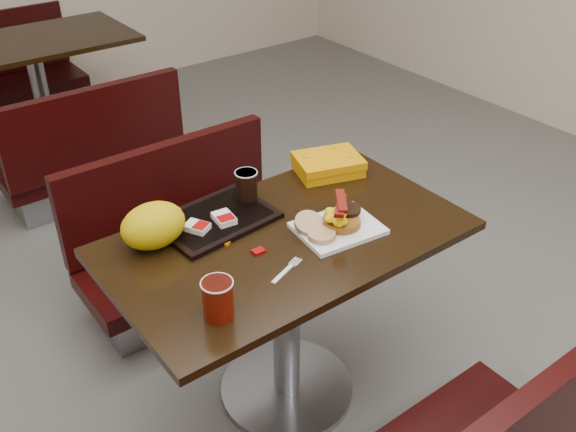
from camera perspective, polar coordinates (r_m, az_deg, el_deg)
floor at (r=2.65m, az=-0.11°, el=-15.14°), size 6.00×7.00×0.01m
table_near at (r=2.39m, az=-0.12°, el=-9.11°), size 1.20×0.70×0.75m
bench_near_n at (r=2.87m, az=-8.53°, el=-1.73°), size 1.00×0.46×0.72m
table_far at (r=4.45m, az=-20.90°, el=9.70°), size 1.20×0.70×0.75m
bench_far_s at (r=3.84m, az=-17.48°, el=6.49°), size 1.00×0.46×0.72m
bench_far_n at (r=5.10m, az=-23.46°, el=11.79°), size 1.00×0.46×0.72m
platter at (r=2.18m, az=4.44°, el=-1.09°), size 0.30×0.24×0.02m
pancake_stack at (r=2.18m, az=4.73°, el=-0.45°), size 0.15×0.15×0.03m
sausage_patty at (r=2.20m, az=5.33°, el=0.58°), size 0.11×0.11×0.01m
scrambled_eggs at (r=2.14m, az=4.50°, el=0.13°), size 0.09×0.08×0.05m
bacon_strips at (r=2.13m, az=4.67°, el=1.00°), size 0.17×0.17×0.01m
muffin_bottom at (r=2.11m, az=2.98°, el=-1.70°), size 0.11×0.11×0.02m
muffin_top at (r=2.14m, az=1.83°, el=-0.64°), size 0.12×0.12×0.06m
coffee_cup_near at (r=1.81m, az=-6.20°, el=-7.35°), size 0.11×0.11×0.12m
fork at (r=1.98m, az=-0.48°, el=-5.13°), size 0.15×0.08×0.00m
knife at (r=2.24m, az=4.96°, el=-0.25°), size 0.07×0.17×0.00m
condiment_syrup at (r=2.12m, az=-5.49°, el=-2.29°), size 0.05×0.04×0.01m
condiment_ketchup at (r=2.07m, az=-2.64°, el=-3.12°), size 0.04×0.03×0.01m
tray at (r=2.23m, az=-6.42°, el=-0.28°), size 0.41×0.31×0.02m
hashbrown_sleeve_left at (r=2.16m, az=-8.06°, el=-0.96°), size 0.09×0.10×0.02m
hashbrown_sleeve_right at (r=2.20m, az=-5.68°, el=-0.20°), size 0.07×0.09×0.02m
coffee_cup_far at (r=2.30m, az=-3.69°, el=2.75°), size 0.09×0.09×0.10m
clamshell at (r=2.51m, az=3.57°, el=4.56°), size 0.29×0.25×0.07m
paper_bag at (r=2.11m, az=-11.82°, el=-0.83°), size 0.22×0.16×0.15m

